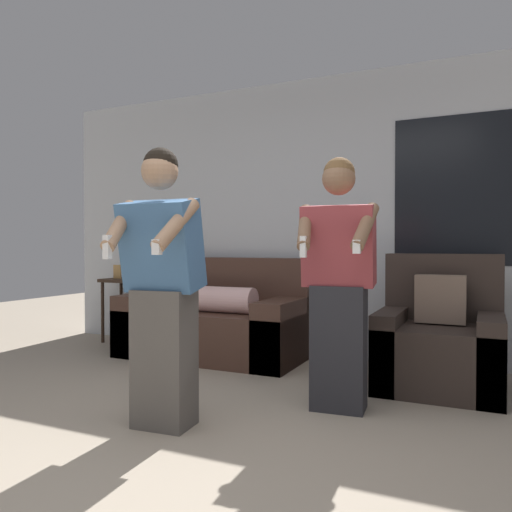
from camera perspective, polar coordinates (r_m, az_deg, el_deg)
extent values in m
plane|color=tan|center=(2.48, -12.78, -24.28)|extent=(14.00, 14.00, 0.00)
cube|color=silver|center=(4.89, 8.48, 4.46)|extent=(6.19, 0.06, 2.70)
cube|color=black|center=(4.68, 22.32, 6.99)|extent=(1.10, 0.01, 1.30)
cube|color=#472D23|center=(4.86, -4.95, -8.82)|extent=(1.75, 0.89, 0.45)
cube|color=#472D23|center=(5.10, -3.10, -2.99)|extent=(1.75, 0.22, 0.50)
cube|color=#472D23|center=(5.25, -12.00, -7.33)|extent=(0.28, 0.89, 0.59)
cube|color=#472D23|center=(4.54, 3.24, -8.64)|extent=(0.28, 0.89, 0.59)
cylinder|color=beige|center=(4.72, -5.63, -4.89)|extent=(0.96, 0.24, 0.24)
cube|color=#332823|center=(4.02, 20.21, -10.82)|extent=(0.88, 0.84, 0.48)
cube|color=#332823|center=(4.26, 20.60, -3.32)|extent=(0.88, 0.20, 0.53)
cube|color=#332823|center=(4.05, 15.23, -9.97)|extent=(0.18, 0.84, 0.58)
cube|color=#332823|center=(4.00, 25.27, -10.19)|extent=(0.18, 0.84, 0.58)
cube|color=#7A6656|center=(4.02, 20.32, -4.62)|extent=(0.36, 0.14, 0.36)
cube|color=#332319|center=(5.73, -14.41, -2.70)|extent=(0.54, 0.39, 0.04)
cylinder|color=#332319|center=(5.79, -17.12, -6.17)|extent=(0.04, 0.04, 0.67)
cylinder|color=#332319|center=(5.50, -13.57, -6.54)|extent=(0.04, 0.04, 0.67)
cylinder|color=#332319|center=(6.03, -15.15, -5.88)|extent=(0.04, 0.04, 0.67)
cylinder|color=#332319|center=(5.75, -11.65, -6.21)|extent=(0.04, 0.04, 0.67)
cube|color=tan|center=(5.79, -15.57, -1.82)|extent=(0.10, 0.02, 0.17)
cube|color=#56514C|center=(3.05, -10.42, -11.37)|extent=(0.35, 0.26, 0.81)
cube|color=#3D6693|center=(2.96, -10.76, 1.17)|extent=(0.46, 0.35, 0.55)
sphere|color=#A37A5B|center=(2.97, -10.95, 9.48)|extent=(0.21, 0.21, 0.21)
sphere|color=black|center=(2.99, -10.84, 10.17)|extent=(0.20, 0.20, 0.20)
cylinder|color=#A37A5B|center=(2.93, -15.32, 3.41)|extent=(0.17, 0.36, 0.31)
cube|color=white|center=(2.79, -16.64, 0.99)|extent=(0.04, 0.04, 0.13)
cylinder|color=#A37A5B|center=(2.74, -9.13, 3.60)|extent=(0.12, 0.36, 0.31)
cube|color=white|center=(2.62, -11.26, 1.01)|extent=(0.05, 0.04, 0.08)
cube|color=#28282D|center=(3.35, 9.45, -10.24)|extent=(0.36, 0.27, 0.81)
cube|color=#99383D|center=(3.27, 9.44, 1.19)|extent=(0.48, 0.31, 0.54)
sphere|color=brown|center=(3.29, 9.43, 8.71)|extent=(0.21, 0.21, 0.21)
sphere|color=brown|center=(3.30, 9.48, 9.33)|extent=(0.20, 0.20, 0.20)
cylinder|color=brown|center=(3.16, 5.60, 3.30)|extent=(0.17, 0.36, 0.31)
cube|color=white|center=(3.01, 5.43, 1.06)|extent=(0.04, 0.04, 0.13)
cylinder|color=brown|center=(3.09, 12.38, 3.33)|extent=(0.11, 0.36, 0.31)
cube|color=white|center=(2.95, 11.44, 1.04)|extent=(0.05, 0.04, 0.08)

